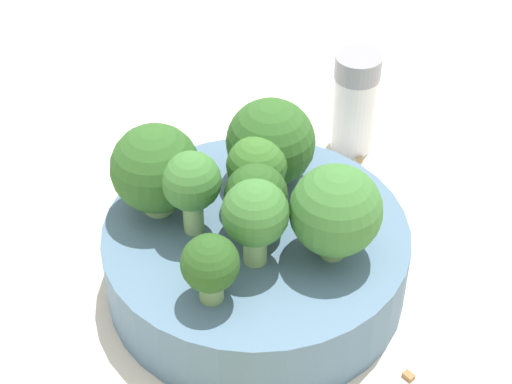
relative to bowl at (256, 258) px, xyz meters
name	(u,v)px	position (x,y,z in m)	size (l,w,h in m)	color
ground_plane	(256,284)	(0.00, 0.00, -0.02)	(3.00, 3.00, 0.00)	beige
bowl	(256,258)	(0.00, 0.00, 0.00)	(0.18, 0.18, 0.05)	slate
broccoli_floret_0	(155,169)	(0.06, -0.02, 0.05)	(0.05, 0.05, 0.06)	#8EB770
broccoli_floret_1	(192,182)	(0.04, 0.00, 0.06)	(0.04, 0.04, 0.06)	#8EB770
broccoli_floret_2	(336,212)	(-0.04, 0.02, 0.06)	(0.05, 0.05, 0.06)	#7A9E5B
broccoli_floret_3	(253,216)	(0.00, 0.03, 0.06)	(0.04, 0.04, 0.06)	#84AD66
broccoli_floret_4	(253,168)	(0.00, -0.02, 0.05)	(0.04, 0.04, 0.05)	#84AD66
broccoli_floret_5	(250,199)	(0.00, 0.00, 0.05)	(0.04, 0.04, 0.05)	#84AD66
broccoli_floret_6	(271,143)	(-0.01, -0.05, 0.05)	(0.06, 0.06, 0.06)	#7A9E5B
broccoli_floret_7	(210,266)	(0.02, 0.05, 0.05)	(0.03, 0.03, 0.04)	#7A9E5B
pepper_shaker	(355,102)	(-0.07, -0.14, 0.02)	(0.03, 0.03, 0.08)	silver
almond_crumb_0	(409,374)	(-0.09, 0.07, -0.02)	(0.01, 0.00, 0.01)	olive
almond_crumb_2	(254,139)	(0.00, -0.15, -0.02)	(0.01, 0.01, 0.01)	olive
almond_crumb_3	(360,158)	(-0.08, -0.13, -0.02)	(0.01, 0.00, 0.01)	tan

